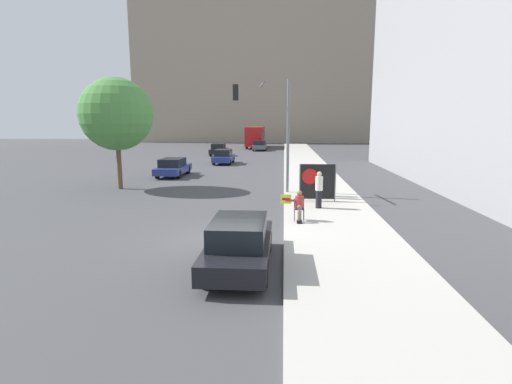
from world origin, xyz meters
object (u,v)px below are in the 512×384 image
seated_protester (299,205)px  jogger_on_sidewalk (319,190)px  pedestrian_behind (324,181)px  protest_banner (317,182)px  street_tree_near_curb (116,114)px  car_on_road_midblock (224,157)px  city_bus_on_road (255,136)px  car_on_road_nearest (173,167)px  car_on_road_far_lane (260,146)px  car_on_road_distant (219,150)px  parked_car_curbside (239,243)px  traffic_light_pole (269,117)px

seated_protester → jogger_on_sidewalk: jogger_on_sidewalk is taller
seated_protester → pedestrian_behind: pedestrian_behind is taller
protest_banner → street_tree_near_curb: (-11.67, 3.71, 3.39)m
car_on_road_midblock → city_bus_on_road: city_bus_on_road is taller
protest_banner → car_on_road_nearest: bearing=136.2°
protest_banner → car_on_road_far_lane: (-5.15, 37.56, -0.40)m
car_on_road_distant → car_on_road_nearest: bearing=-91.3°
seated_protester → city_bus_on_road: bearing=98.4°
seated_protester → car_on_road_far_lane: (-4.09, 41.73, -0.08)m
pedestrian_behind → seated_protester: bearing=115.6°
car_on_road_nearest → street_tree_near_curb: 7.23m
car_on_road_nearest → car_on_road_distant: 18.74m
jogger_on_sidewalk → car_on_road_midblock: (-7.50, 20.48, -0.29)m
jogger_on_sidewalk → protest_banner: size_ratio=0.91×
pedestrian_behind → city_bus_on_road: size_ratio=0.17×
car_on_road_nearest → car_on_road_midblock: 9.51m
car_on_road_distant → protest_banner: bearing=-71.3°
jogger_on_sidewalk → street_tree_near_curb: 13.28m
car_on_road_nearest → street_tree_near_curb: bearing=-105.6°
seated_protester → city_bus_on_road: size_ratio=0.12×
parked_car_curbside → car_on_road_midblock: car_on_road_midblock is taller
traffic_light_pole → car_on_road_midblock: (-5.06, 16.45, -3.59)m
pedestrian_behind → protest_banner: 0.94m
pedestrian_behind → city_bus_on_road: (-6.67, 43.24, 0.84)m
seated_protester → traffic_light_pole: (-1.43, 6.53, 3.50)m
pedestrian_behind → car_on_road_distant: pedestrian_behind is taller
car_on_road_midblock → car_on_road_distant: bearing=102.1°
traffic_light_pole → car_on_road_nearest: size_ratio=1.35×
jogger_on_sidewalk → car_on_road_distant: (-9.55, 30.04, -0.26)m
traffic_light_pole → car_on_road_nearest: (-7.53, 7.27, -3.61)m
protest_banner → car_on_road_far_lane: bearing=97.8°
car_on_road_midblock → street_tree_near_curb: street_tree_near_curb is taller
jogger_on_sidewalk → parked_car_curbside: 8.02m
car_on_road_midblock → car_on_road_far_lane: bearing=82.7°
parked_car_curbside → car_on_road_far_lane: same height
seated_protester → car_on_road_nearest: 16.45m
car_on_road_distant → car_on_road_far_lane: size_ratio=0.90×
car_on_road_nearest → car_on_road_far_lane: (4.87, 27.93, 0.02)m
city_bus_on_road → car_on_road_distant: bearing=-102.1°
parked_car_curbside → car_on_road_midblock: (-4.66, 27.97, 0.00)m
jogger_on_sidewalk → parked_car_curbside: jogger_on_sidewalk is taller
seated_protester → pedestrian_behind: (1.49, 5.01, 0.25)m
city_bus_on_road → jogger_on_sidewalk: bearing=-82.3°
city_bus_on_road → car_on_road_midblock: bearing=-93.0°
parked_car_curbside → car_on_road_midblock: bearing=99.5°
traffic_light_pole → street_tree_near_curb: street_tree_near_curb is taller
city_bus_on_road → pedestrian_behind: bearing=-81.2°
street_tree_near_curb → car_on_road_far_lane: bearing=79.1°
parked_car_curbside → traffic_light_pole: bearing=88.0°
city_bus_on_road → parked_car_curbside: bearing=-86.4°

